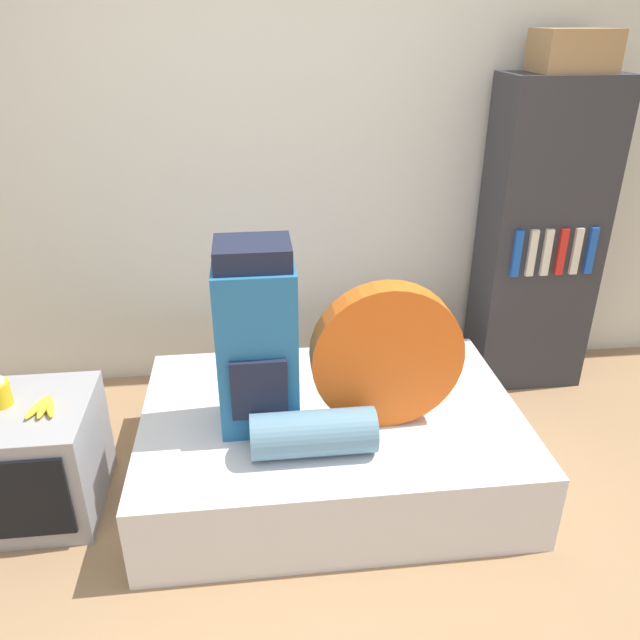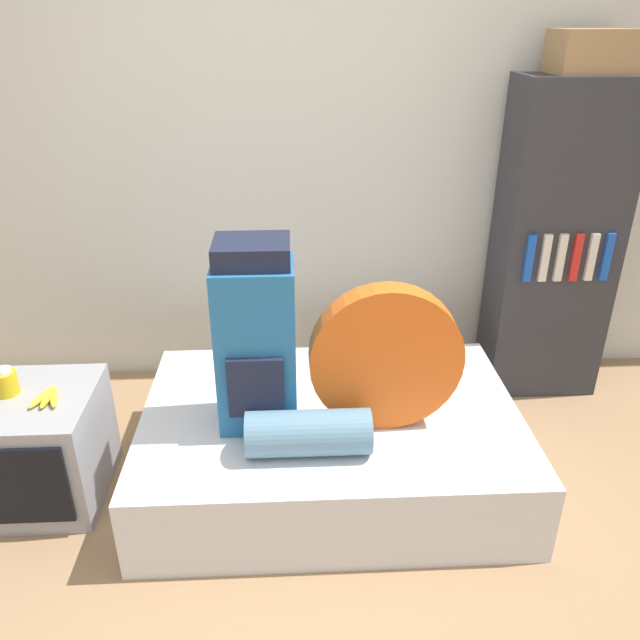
{
  "view_description": "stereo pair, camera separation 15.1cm",
  "coord_description": "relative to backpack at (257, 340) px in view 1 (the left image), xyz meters",
  "views": [
    {
      "loc": [
        -0.17,
        -1.65,
        1.97
      ],
      "look_at": [
        0.1,
        0.68,
        0.82
      ],
      "focal_mm": 35.0,
      "sensor_mm": 36.0,
      "label": 1
    },
    {
      "loc": [
        -0.02,
        -1.66,
        1.97
      ],
      "look_at": [
        0.1,
        0.68,
        0.82
      ],
      "focal_mm": 35.0,
      "sensor_mm": 36.0,
      "label": 2
    }
  ],
  "objects": [
    {
      "name": "backpack",
      "position": [
        0.0,
        0.0,
        0.0
      ],
      "size": [
        0.33,
        0.31,
        0.82
      ],
      "color": "#23669E",
      "rests_on": "bed"
    },
    {
      "name": "bookshelf",
      "position": [
        1.57,
        0.83,
        0.09
      ],
      "size": [
        0.61,
        0.36,
        1.72
      ],
      "color": "#2D2D33",
      "rests_on": "ground_plane"
    },
    {
      "name": "wall_back",
      "position": [
        0.17,
        1.1,
        0.53
      ],
      "size": [
        8.0,
        0.05,
        2.6
      ],
      "color": "silver",
      "rests_on": "ground_plane"
    },
    {
      "name": "ground_plane",
      "position": [
        0.17,
        -0.62,
        -0.77
      ],
      "size": [
        16.0,
        16.0,
        0.0
      ],
      "primitive_type": "plane",
      "color": "#997551"
    },
    {
      "name": "banana_bunch",
      "position": [
        -0.88,
        -0.03,
        -0.24
      ],
      "size": [
        0.13,
        0.17,
        0.03
      ],
      "color": "yellow",
      "rests_on": "television"
    },
    {
      "name": "bed",
      "position": [
        0.32,
        0.06,
        -0.58
      ],
      "size": [
        1.69,
        1.17,
        0.37
      ],
      "color": "silver",
      "rests_on": "ground_plane"
    },
    {
      "name": "television",
      "position": [
        -0.96,
        -0.01,
        -0.51
      ],
      "size": [
        0.5,
        0.56,
        0.51
      ],
      "color": "#939399",
      "rests_on": "ground_plane"
    },
    {
      "name": "sleeping_roll",
      "position": [
        0.21,
        -0.24,
        -0.31
      ],
      "size": [
        0.5,
        0.19,
        0.19
      ],
      "color": "#5B849E",
      "rests_on": "bed"
    },
    {
      "name": "tent_bag",
      "position": [
        0.54,
        -0.05,
        -0.08
      ],
      "size": [
        0.64,
        0.12,
        0.64
      ],
      "color": "#E05B19",
      "rests_on": "bed"
    },
    {
      "name": "cardboard_box",
      "position": [
        1.59,
        0.83,
        1.05
      ],
      "size": [
        0.36,
        0.28,
        0.2
      ],
      "color": "#99754C",
      "rests_on": "bookshelf"
    }
  ]
}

